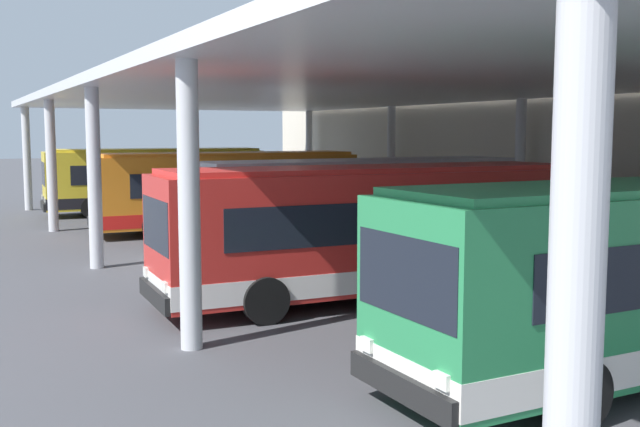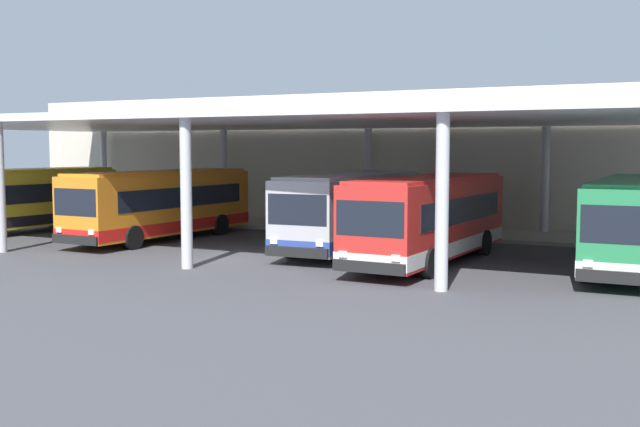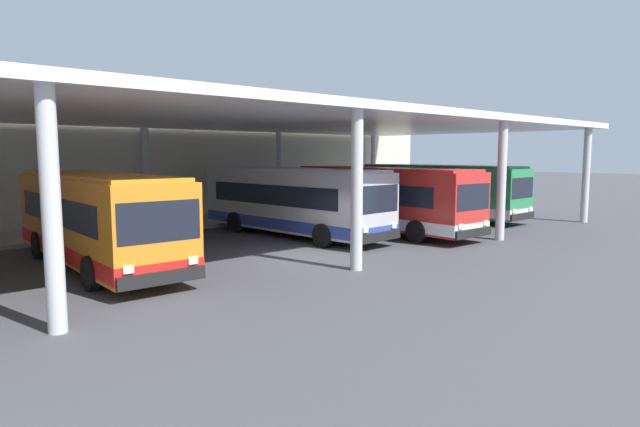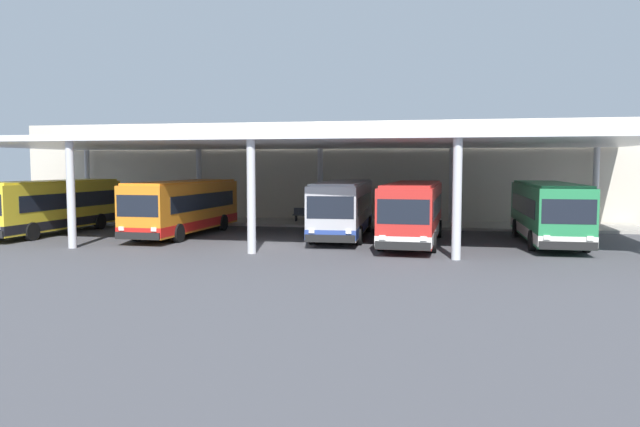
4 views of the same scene
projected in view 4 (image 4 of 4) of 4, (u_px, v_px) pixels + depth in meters
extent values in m
plane|color=#47474C|center=(267.00, 246.00, 30.56)|extent=(200.00, 200.00, 0.00)
cube|color=#A39E93|center=(315.00, 223.00, 42.03)|extent=(42.00, 4.50, 0.18)
cube|color=beige|center=(324.00, 171.00, 44.92)|extent=(48.00, 1.60, 7.24)
cube|color=silver|center=(293.00, 143.00, 35.50)|extent=(40.00, 17.00, 0.30)
cylinder|color=silver|center=(88.00, 184.00, 47.21)|extent=(0.40, 0.40, 5.25)
cylinder|color=silver|center=(71.00, 195.00, 29.74)|extent=(0.40, 0.40, 5.25)
cylinder|color=silver|center=(199.00, 185.00, 45.37)|extent=(0.40, 0.40, 5.25)
cylinder|color=silver|center=(251.00, 197.00, 27.91)|extent=(0.40, 0.40, 5.25)
cylinder|color=silver|center=(320.00, 185.00, 43.54)|extent=(0.40, 0.40, 5.25)
cylinder|color=silver|center=(457.00, 199.00, 26.07)|extent=(0.40, 0.40, 5.25)
cylinder|color=silver|center=(452.00, 186.00, 41.70)|extent=(0.40, 0.40, 5.25)
cylinder|color=silver|center=(596.00, 187.00, 39.87)|extent=(0.40, 0.40, 5.25)
cube|color=yellow|center=(52.00, 205.00, 36.16)|extent=(3.12, 10.53, 2.70)
cube|color=black|center=(53.00, 222.00, 36.24)|extent=(3.14, 10.55, 0.50)
cube|color=black|center=(54.00, 200.00, 36.28)|extent=(3.05, 8.66, 0.90)
cube|color=yellow|center=(51.00, 182.00, 36.04)|extent=(2.89, 10.10, 0.12)
cylinder|color=black|center=(32.00, 231.00, 32.83)|extent=(0.34, 1.01, 1.00)
cylinder|color=black|center=(67.00, 220.00, 39.32)|extent=(0.34, 1.01, 1.00)
cylinder|color=black|center=(100.00, 221.00, 38.69)|extent=(0.34, 1.01, 1.00)
cube|color=orange|center=(184.00, 206.00, 35.36)|extent=(2.86, 10.48, 2.70)
cube|color=red|center=(184.00, 223.00, 35.44)|extent=(2.88, 10.50, 0.50)
cube|color=black|center=(185.00, 201.00, 35.48)|extent=(2.83, 8.61, 0.90)
cube|color=black|center=(138.00, 206.00, 30.34)|extent=(2.30, 0.20, 1.10)
cube|color=black|center=(138.00, 236.00, 30.37)|extent=(2.45, 0.24, 0.36)
cube|color=orange|center=(184.00, 182.00, 35.25)|extent=(2.64, 10.06, 0.12)
cube|color=yellow|center=(138.00, 190.00, 30.30)|extent=(1.75, 0.18, 0.28)
cube|color=white|center=(121.00, 228.00, 30.56)|extent=(0.28, 0.09, 0.20)
cube|color=white|center=(154.00, 229.00, 30.14)|extent=(0.28, 0.09, 0.20)
cylinder|color=black|center=(137.00, 232.00, 32.61)|extent=(0.31, 1.01, 1.00)
cylinder|color=black|center=(178.00, 233.00, 32.04)|extent=(0.31, 1.01, 1.00)
cylinder|color=black|center=(187.00, 222.00, 38.51)|extent=(0.31, 1.01, 1.00)
cylinder|color=black|center=(223.00, 223.00, 37.94)|extent=(0.31, 1.01, 1.00)
cube|color=#B7B7BC|center=(343.00, 207.00, 34.33)|extent=(2.94, 10.50, 2.70)
cube|color=#2D4799|center=(343.00, 225.00, 34.41)|extent=(2.96, 10.52, 0.50)
cube|color=black|center=(343.00, 202.00, 34.45)|extent=(2.90, 8.63, 0.90)
cube|color=black|center=(330.00, 207.00, 29.23)|extent=(2.30, 0.22, 1.10)
cube|color=black|center=(330.00, 239.00, 29.26)|extent=(2.45, 0.26, 0.36)
cube|color=silver|center=(343.00, 182.00, 34.21)|extent=(2.72, 10.07, 0.12)
cube|color=yellow|center=(330.00, 190.00, 29.19)|extent=(1.75, 0.19, 0.28)
cube|color=white|center=(312.00, 231.00, 29.38)|extent=(0.28, 0.09, 0.20)
cube|color=white|center=(349.00, 232.00, 29.10)|extent=(0.28, 0.09, 0.20)
cylinder|color=black|center=(312.00, 234.00, 31.44)|extent=(0.32, 1.01, 1.00)
cylinder|color=black|center=(359.00, 235.00, 31.06)|extent=(0.32, 1.01, 1.00)
cylinder|color=black|center=(329.00, 223.00, 37.43)|extent=(0.32, 1.01, 1.00)
cylinder|color=black|center=(368.00, 224.00, 37.05)|extent=(0.32, 1.01, 1.00)
cube|color=red|center=(413.00, 211.00, 31.61)|extent=(2.86, 10.48, 2.70)
cube|color=white|center=(413.00, 230.00, 31.69)|extent=(2.88, 10.50, 0.50)
cube|color=black|center=(413.00, 205.00, 31.73)|extent=(2.84, 8.61, 0.90)
cube|color=black|center=(403.00, 212.00, 26.59)|extent=(2.30, 0.20, 1.10)
cube|color=black|center=(403.00, 246.00, 26.62)|extent=(2.45, 0.25, 0.36)
cube|color=red|center=(413.00, 184.00, 31.49)|extent=(2.65, 10.06, 0.12)
cube|color=yellow|center=(404.00, 193.00, 26.55)|extent=(1.75, 0.18, 0.28)
cube|color=white|center=(382.00, 237.00, 26.81)|extent=(0.28, 0.09, 0.20)
cube|color=white|center=(424.00, 239.00, 26.39)|extent=(0.28, 0.09, 0.20)
cylinder|color=black|center=(381.00, 241.00, 28.86)|extent=(0.31, 1.01, 1.00)
cylinder|color=black|center=(433.00, 242.00, 28.29)|extent=(0.31, 1.01, 1.00)
cylinder|color=black|center=(395.00, 228.00, 34.76)|extent=(0.31, 1.01, 1.00)
cylinder|color=black|center=(439.00, 229.00, 34.19)|extent=(0.31, 1.01, 1.00)
cube|color=#28844C|center=(548.00, 211.00, 31.70)|extent=(2.58, 10.42, 2.70)
cube|color=white|center=(547.00, 230.00, 31.78)|extent=(2.60, 10.44, 0.50)
cube|color=black|center=(547.00, 205.00, 31.82)|extent=(2.61, 8.55, 0.90)
cube|color=black|center=(569.00, 212.00, 26.63)|extent=(2.30, 0.14, 1.10)
cube|color=black|center=(568.00, 246.00, 26.66)|extent=(2.45, 0.18, 0.36)
cube|color=#2A8B50|center=(549.00, 184.00, 31.59)|extent=(2.38, 10.00, 0.12)
cube|color=yellow|center=(569.00, 193.00, 26.60)|extent=(1.75, 0.13, 0.28)
cube|color=white|center=(547.00, 237.00, 26.82)|extent=(0.28, 0.08, 0.20)
cube|color=white|center=(590.00, 238.00, 26.47)|extent=(0.28, 0.08, 0.20)
cylinder|color=black|center=(532.00, 241.00, 28.87)|extent=(0.29, 1.00, 1.00)
cylinder|color=black|center=(587.00, 242.00, 28.41)|extent=(0.29, 1.00, 1.00)
cylinder|color=black|center=(516.00, 228.00, 34.83)|extent=(0.29, 1.00, 1.00)
cylinder|color=black|center=(561.00, 229.00, 34.36)|extent=(0.29, 1.00, 1.00)
cube|color=#383D47|center=(306.00, 215.00, 42.12)|extent=(1.80, 0.44, 0.08)
cube|color=#383D47|center=(306.00, 211.00, 42.30)|extent=(1.80, 0.06, 0.44)
cube|color=#2D2D33|center=(296.00, 218.00, 42.28)|extent=(0.10, 0.36, 0.45)
cube|color=#2D2D33|center=(316.00, 218.00, 42.00)|extent=(0.10, 0.36, 0.45)
cylinder|color=#236638|center=(341.00, 215.00, 41.68)|extent=(0.48, 0.48, 0.90)
cylinder|color=black|center=(341.00, 208.00, 41.64)|extent=(0.52, 0.52, 0.08)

